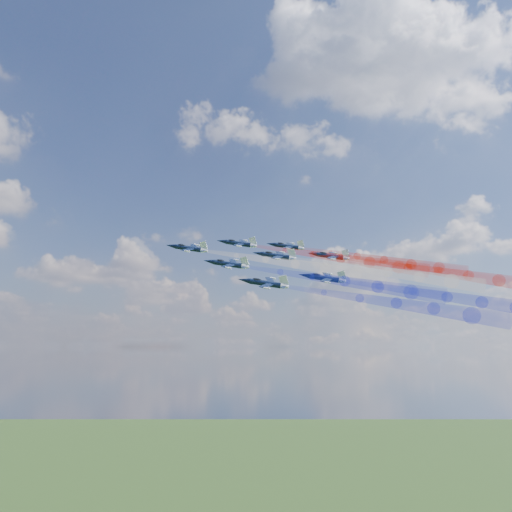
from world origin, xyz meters
TOP-DOWN VIEW (x-y plane):
  - jet_lead at (-28.24, -0.57)m, footprint 15.57×15.45m
  - trail_lead at (-7.82, -20.69)m, footprint 36.75×36.85m
  - jet_inner_left at (-25.73, -15.74)m, footprint 15.57×15.45m
  - trail_inner_left at (-5.31, -35.86)m, footprint 36.75×36.85m
  - jet_inner_right at (-12.87, -2.24)m, footprint 15.57×15.45m
  - trail_inner_right at (7.55, -22.36)m, footprint 36.75×36.85m
  - jet_outer_left at (-26.34, -31.47)m, footprint 15.57×15.45m
  - trail_outer_left at (-5.92, -51.59)m, footprint 36.75×36.85m
  - jet_center_third at (-11.36, -17.21)m, footprint 15.57×15.45m
  - trail_center_third at (9.06, -37.33)m, footprint 36.75×36.85m
  - jet_outer_right at (5.04, -2.54)m, footprint 15.57×15.45m
  - trail_outer_right at (25.46, -22.67)m, footprint 36.75×36.85m
  - jet_rear_left at (-8.80, -32.45)m, footprint 15.57×15.45m
  - trail_rear_left at (11.62, -52.57)m, footprint 36.75×36.85m
  - jet_rear_right at (5.24, -20.63)m, footprint 15.57×15.45m
  - trail_rear_right at (25.67, -40.75)m, footprint 36.75×36.85m

SIDE VIEW (x-z plane):
  - trail_outer_left at x=-5.92m, z-range 129.44..142.34m
  - trail_rear_left at x=11.62m, z-range 131.82..144.72m
  - jet_outer_left at x=-26.34m, z-range 136.53..144.81m
  - trail_inner_left at x=-5.31m, z-range 135.72..148.62m
  - jet_rear_left at x=-8.80m, z-range 138.91..147.19m
  - trail_center_third at x=9.06m, z-range 139.02..151.92m
  - trail_rear_right at x=25.67m, z-range 140.14..153.04m
  - jet_inner_left at x=-25.73m, z-range 142.80..151.08m
  - trail_lead at x=-7.82m, z-range 141.56..154.46m
  - jet_center_third at x=-11.36m, z-range 146.10..154.38m
  - trail_inner_right at x=7.55m, z-range 144.34..157.24m
  - jet_rear_right at x=5.24m, z-range 147.23..155.51m
  - trail_outer_right at x=25.46m, z-range 145.44..158.34m
  - jet_lead at x=-28.24m, z-range 148.64..156.92m
  - jet_inner_right at x=-12.87m, z-range 151.43..159.71m
  - jet_outer_right at x=5.04m, z-range 152.53..160.81m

